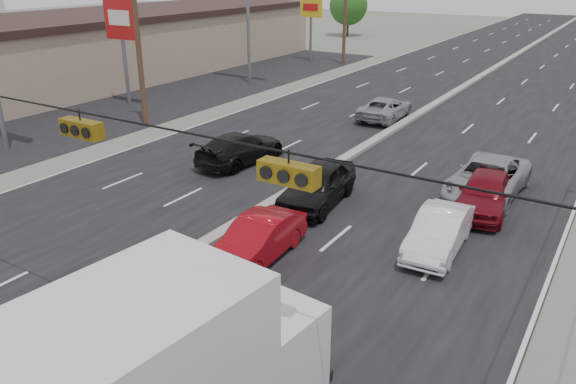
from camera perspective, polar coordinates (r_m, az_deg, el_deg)
name	(u,v)px	position (r m, az deg, el deg)	size (l,w,h in m)	color
ground	(72,328)	(15.66, -21.11, -12.73)	(200.00, 200.00, 0.00)	#606356
road_surface	(442,101)	(39.70, 15.37, 8.89)	(20.00, 160.00, 0.02)	black
center_median	(442,100)	(39.68, 15.39, 9.03)	(0.50, 160.00, 0.20)	gray
strip_mall	(113,47)	(49.41, -17.34, 13.89)	(12.00, 42.00, 4.60)	tan
parking_lot	(200,87)	(43.49, -8.97, 10.51)	(10.00, 42.00, 0.02)	black
utility_pole_left_b	(137,33)	(32.48, -15.08, 15.30)	(1.60, 0.30, 10.00)	#422D1E
utility_pole_left_c	(345,6)	(52.81, 5.83, 18.27)	(1.60, 0.30, 10.00)	#422D1E
traffic_signals	(78,126)	(12.35, -20.57, 6.31)	(25.00, 0.30, 0.54)	black
pole_sign_mid	(121,24)	(37.79, -16.60, 16.03)	(2.60, 0.25, 7.00)	slate
pole_sign_far	(311,13)	(54.50, 2.35, 17.74)	(2.20, 0.25, 6.00)	slate
tree_left_far	(348,6)	(74.99, 6.16, 18.31)	(4.80, 4.80, 6.12)	#382619
tan_sedan	(80,375)	(12.91, -20.33, -17.04)	(1.97, 4.86, 1.41)	olive
red_sedan	(257,240)	(17.39, -3.15, -4.92)	(1.41, 4.05, 1.34)	maroon
queue_car_a	(317,185)	(21.35, 3.00, 0.72)	(1.84, 4.58, 1.56)	black
queue_car_b	(439,232)	(18.53, 15.09, -3.94)	(1.40, 4.01, 1.32)	white
queue_car_c	(487,179)	(23.40, 19.58, 1.26)	(2.45, 5.31, 1.48)	#96989D
queue_car_e	(485,193)	(21.92, 19.39, -0.09)	(1.76, 4.37, 1.49)	maroon
oncoming_near	(240,148)	(26.00, -4.85, 4.44)	(1.96, 4.82, 1.40)	black
oncoming_far	(385,109)	(33.99, 9.85, 8.35)	(2.17, 4.71, 1.31)	#919397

